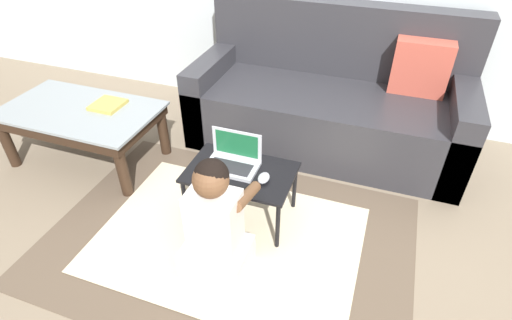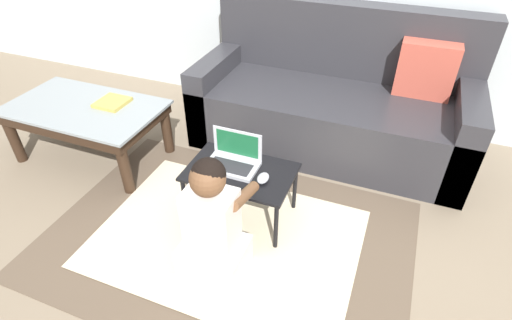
# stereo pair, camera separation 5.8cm
# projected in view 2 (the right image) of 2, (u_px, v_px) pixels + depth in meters

# --- Properties ---
(ground_plane) EXTENTS (16.00, 16.00, 0.00)m
(ground_plane) POSITION_uv_depth(u_px,v_px,m) (266.00, 217.00, 2.38)
(ground_plane) COLOR #7F705B
(area_rug) EXTENTS (1.99, 1.39, 0.01)m
(area_rug) POSITION_uv_depth(u_px,v_px,m) (227.00, 238.00, 2.24)
(area_rug) COLOR brown
(area_rug) RESTS_ON ground_plane
(couch) EXTENTS (1.89, 0.83, 0.95)m
(couch) POSITION_uv_depth(u_px,v_px,m) (333.00, 103.00, 2.86)
(couch) COLOR #2D2D33
(couch) RESTS_ON ground_plane
(coffee_table) EXTENTS (1.03, 0.59, 0.40)m
(coffee_table) POSITION_uv_depth(u_px,v_px,m) (86.00, 115.00, 2.69)
(coffee_table) COLOR gray
(coffee_table) RESTS_ON ground_plane
(laptop_desk) EXTENTS (0.59, 0.38, 0.33)m
(laptop_desk) POSITION_uv_depth(u_px,v_px,m) (240.00, 176.00, 2.22)
(laptop_desk) COLOR black
(laptop_desk) RESTS_ON ground_plane
(laptop) EXTENTS (0.29, 0.18, 0.19)m
(laptop) POSITION_uv_depth(u_px,v_px,m) (233.00, 161.00, 2.22)
(laptop) COLOR #B7BCC6
(laptop) RESTS_ON laptop_desk
(computer_mouse) EXTENTS (0.06, 0.09, 0.04)m
(computer_mouse) POSITION_uv_depth(u_px,v_px,m) (263.00, 178.00, 2.12)
(computer_mouse) COLOR #B2B7C1
(computer_mouse) RESTS_ON laptop_desk
(person_seated) EXTENTS (0.32, 0.39, 0.69)m
(person_seated) POSITION_uv_depth(u_px,v_px,m) (213.00, 226.00, 1.90)
(person_seated) COLOR silver
(person_seated) RESTS_ON ground_plane
(book_on_table) EXTENTS (0.19, 0.20, 0.02)m
(book_on_table) POSITION_uv_depth(u_px,v_px,m) (112.00, 102.00, 2.67)
(book_on_table) COLOR tan
(book_on_table) RESTS_ON coffee_table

